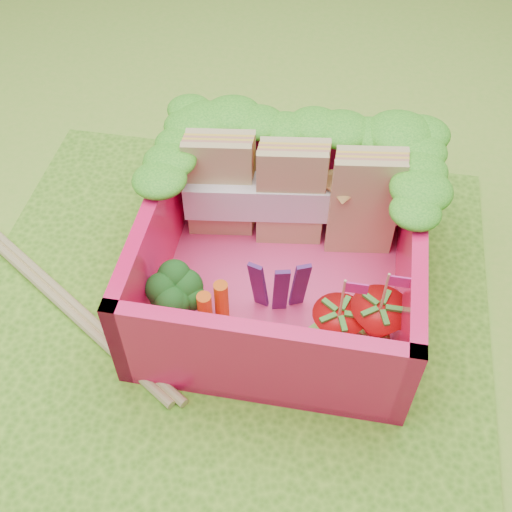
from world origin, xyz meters
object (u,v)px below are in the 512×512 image
object	(u,v)px
broccoli	(173,294)
sandwich_stack	(293,194)
bento_box	(281,256)
chopsticks	(49,287)
strawberry_left	(337,329)
strawberry_right	(377,324)

from	to	relation	value
broccoli	sandwich_stack	bearing A→B (deg)	53.88
bento_box	broccoli	world-z (taller)	bento_box
sandwich_stack	chopsticks	size ratio (longest dim) A/B	0.64
bento_box	broccoli	bearing A→B (deg)	-148.36
strawberry_left	strawberry_right	world-z (taller)	strawberry_right
bento_box	broccoli	distance (m)	0.55
broccoli	strawberry_right	xyz separation A→B (m)	(0.95, 0.03, -0.05)
bento_box	chopsticks	size ratio (longest dim) A/B	0.75
broccoli	chopsticks	xyz separation A→B (m)	(-0.70, 0.09, -0.22)
chopsticks	sandwich_stack	bearing A→B (deg)	25.49
strawberry_left	strawberry_right	xyz separation A→B (m)	(0.18, 0.05, 0.01)
bento_box	sandwich_stack	world-z (taller)	sandwich_stack
bento_box	strawberry_left	distance (m)	0.45
strawberry_right	bento_box	bearing A→B (deg)	151.84
bento_box	strawberry_right	bearing A→B (deg)	-28.16
sandwich_stack	strawberry_left	world-z (taller)	sandwich_stack
bento_box	strawberry_left	bearing A→B (deg)	-44.75
sandwich_stack	broccoli	xyz separation A→B (m)	(-0.47, -0.65, -0.11)
broccoli	strawberry_right	world-z (taller)	strawberry_right
bento_box	sandwich_stack	size ratio (longest dim) A/B	1.17
strawberry_left	chopsticks	xyz separation A→B (m)	(-1.48, 0.11, -0.16)
strawberry_right	chopsticks	world-z (taller)	strawberry_right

